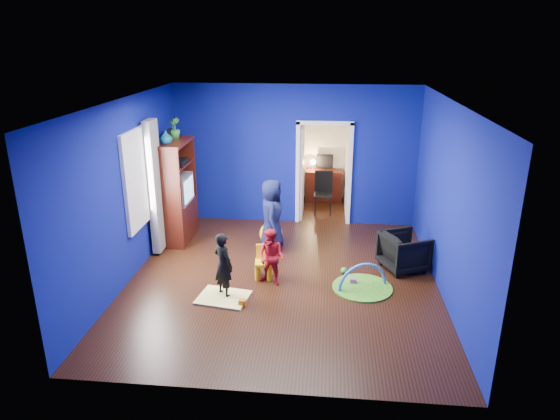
# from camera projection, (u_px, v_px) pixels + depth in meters

# --- Properties ---
(floor) EXTENTS (5.00, 5.50, 0.01)m
(floor) POSITION_uv_depth(u_px,v_px,m) (282.00, 280.00, 8.22)
(floor) COLOR black
(floor) RESTS_ON ground
(ceiling) EXTENTS (5.00, 5.50, 0.01)m
(ceiling) POSITION_uv_depth(u_px,v_px,m) (283.00, 101.00, 7.25)
(ceiling) COLOR white
(ceiling) RESTS_ON wall_back
(wall_back) EXTENTS (5.00, 0.02, 2.90)m
(wall_back) POSITION_uv_depth(u_px,v_px,m) (295.00, 156.00, 10.31)
(wall_back) COLOR navy
(wall_back) RESTS_ON floor
(wall_front) EXTENTS (5.00, 0.02, 2.90)m
(wall_front) POSITION_uv_depth(u_px,v_px,m) (258.00, 277.00, 5.15)
(wall_front) COLOR navy
(wall_front) RESTS_ON floor
(wall_left) EXTENTS (0.02, 5.50, 2.90)m
(wall_left) POSITION_uv_depth(u_px,v_px,m) (127.00, 191.00, 7.97)
(wall_left) COLOR navy
(wall_left) RESTS_ON floor
(wall_right) EXTENTS (0.02, 5.50, 2.90)m
(wall_right) POSITION_uv_depth(u_px,v_px,m) (448.00, 201.00, 7.50)
(wall_right) COLOR navy
(wall_right) RESTS_ON floor
(alcove) EXTENTS (1.00, 1.75, 2.50)m
(alcove) POSITION_uv_depth(u_px,v_px,m) (324.00, 156.00, 11.15)
(alcove) COLOR silver
(alcove) RESTS_ON floor
(armchair) EXTENTS (0.94, 0.93, 0.65)m
(armchair) POSITION_uv_depth(u_px,v_px,m) (404.00, 251.00, 8.51)
(armchair) COLOR black
(armchair) RESTS_ON floor
(child_black) EXTENTS (0.45, 0.43, 1.03)m
(child_black) POSITION_uv_depth(u_px,v_px,m) (223.00, 265.00, 7.56)
(child_black) COLOR black
(child_black) RESTS_ON floor
(child_navy) EXTENTS (0.49, 0.70, 1.37)m
(child_navy) POSITION_uv_depth(u_px,v_px,m) (272.00, 216.00, 9.14)
(child_navy) COLOR #0E1136
(child_navy) RESTS_ON floor
(toddler_red) EXTENTS (0.55, 0.50, 0.94)m
(toddler_red) POSITION_uv_depth(u_px,v_px,m) (271.00, 257.00, 7.94)
(toddler_red) COLOR #B5131D
(toddler_red) RESTS_ON floor
(vase) EXTENTS (0.26, 0.26, 0.24)m
(vase) POSITION_uv_depth(u_px,v_px,m) (166.00, 137.00, 8.92)
(vase) COLOR #0D656F
(vase) RESTS_ON tv_armoire
(potted_plant) EXTENTS (0.26, 0.26, 0.39)m
(potted_plant) POSITION_uv_depth(u_px,v_px,m) (174.00, 128.00, 9.38)
(potted_plant) COLOR #337F2E
(potted_plant) RESTS_ON tv_armoire
(tv_armoire) EXTENTS (0.58, 1.14, 1.96)m
(tv_armoire) POSITION_uv_depth(u_px,v_px,m) (175.00, 191.00, 9.56)
(tv_armoire) COLOR #380E09
(tv_armoire) RESTS_ON floor
(crt_tv) EXTENTS (0.46, 0.70, 0.54)m
(crt_tv) POSITION_uv_depth(u_px,v_px,m) (177.00, 189.00, 9.55)
(crt_tv) COLOR silver
(crt_tv) RESTS_ON tv_armoire
(yellow_blanket) EXTENTS (0.84, 0.71, 0.03)m
(yellow_blanket) POSITION_uv_depth(u_px,v_px,m) (223.00, 297.00, 7.64)
(yellow_blanket) COLOR #F2E07A
(yellow_blanket) RESTS_ON floor
(hopper_ball) EXTENTS (0.44, 0.44, 0.44)m
(hopper_ball) POSITION_uv_depth(u_px,v_px,m) (271.00, 234.00, 9.53)
(hopper_ball) COLOR yellow
(hopper_ball) RESTS_ON floor
(kid_chair) EXTENTS (0.31, 0.31, 0.50)m
(kid_chair) POSITION_uv_depth(u_px,v_px,m) (264.00, 264.00, 8.21)
(kid_chair) COLOR yellow
(kid_chair) RESTS_ON floor
(play_mat) EXTENTS (0.95, 0.95, 0.03)m
(play_mat) POSITION_uv_depth(u_px,v_px,m) (362.00, 288.00, 7.94)
(play_mat) COLOR #419120
(play_mat) RESTS_ON floor
(toy_arch) EXTENTS (0.80, 0.38, 0.85)m
(toy_arch) POSITION_uv_depth(u_px,v_px,m) (362.00, 287.00, 7.94)
(toy_arch) COLOR #3F8CD8
(toy_arch) RESTS_ON floor
(window_left) EXTENTS (0.03, 0.95, 1.55)m
(window_left) POSITION_uv_depth(u_px,v_px,m) (136.00, 179.00, 8.26)
(window_left) COLOR white
(window_left) RESTS_ON wall_left
(curtain) EXTENTS (0.14, 0.42, 2.40)m
(curtain) POSITION_uv_depth(u_px,v_px,m) (155.00, 187.00, 8.87)
(curtain) COLOR slate
(curtain) RESTS_ON floor
(doorway) EXTENTS (1.16, 0.10, 2.10)m
(doorway) POSITION_uv_depth(u_px,v_px,m) (324.00, 175.00, 10.39)
(doorway) COLOR white
(doorway) RESTS_ON floor
(study_desk) EXTENTS (0.88, 0.44, 0.75)m
(study_desk) POSITION_uv_depth(u_px,v_px,m) (324.00, 185.00, 12.03)
(study_desk) COLOR #3D140A
(study_desk) RESTS_ON floor
(desk_monitor) EXTENTS (0.40, 0.05, 0.32)m
(desk_monitor) POSITION_uv_depth(u_px,v_px,m) (325.00, 161.00, 11.95)
(desk_monitor) COLOR black
(desk_monitor) RESTS_ON study_desk
(desk_lamp) EXTENTS (0.14, 0.14, 0.14)m
(desk_lamp) POSITION_uv_depth(u_px,v_px,m) (313.00, 162.00, 11.93)
(desk_lamp) COLOR #FFD88C
(desk_lamp) RESTS_ON study_desk
(folding_chair) EXTENTS (0.40, 0.40, 0.92)m
(folding_chair) POSITION_uv_depth(u_px,v_px,m) (323.00, 194.00, 11.11)
(folding_chair) COLOR black
(folding_chair) RESTS_ON floor
(book_shelf) EXTENTS (0.88, 0.24, 0.04)m
(book_shelf) POSITION_uv_depth(u_px,v_px,m) (326.00, 116.00, 11.59)
(book_shelf) COLOR white
(book_shelf) RESTS_ON study_desk
(toy_0) EXTENTS (0.11, 0.11, 0.11)m
(toy_0) POSITION_uv_depth(u_px,v_px,m) (409.00, 253.00, 9.11)
(toy_0) COLOR blue
(toy_0) RESTS_ON floor
(toy_1) EXTENTS (0.10, 0.08, 0.10)m
(toy_1) POSITION_uv_depth(u_px,v_px,m) (242.00, 303.00, 7.41)
(toy_1) COLOR orange
(toy_1) RESTS_ON floor
(toy_2) EXTENTS (0.11, 0.11, 0.11)m
(toy_2) POSITION_uv_depth(u_px,v_px,m) (344.00, 270.00, 8.43)
(toy_2) COLOR green
(toy_2) RESTS_ON floor
(toy_3) EXTENTS (0.10, 0.08, 0.10)m
(toy_3) POSITION_uv_depth(u_px,v_px,m) (353.00, 281.00, 8.06)
(toy_3) COLOR #B74499
(toy_3) RESTS_ON floor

